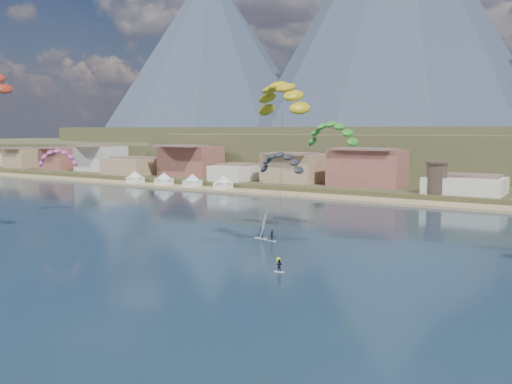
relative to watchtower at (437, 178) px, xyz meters
The scene contains 11 objects.
ground 114.29m from the watchtower, 92.51° to the right, with size 2400.00×2400.00×0.00m, color black.
beach 11.25m from the watchtower, 122.01° to the right, with size 2200.00×12.00×0.90m.
town 45.73m from the watchtower, 169.92° to the left, with size 400.00×24.00×12.00m.
watchtower is the anchor object (origin of this frame).
beach_tents 81.69m from the watchtower, behind, with size 43.40×6.40×5.00m.
kitesurfer_yellow 79.17m from the watchtower, 92.56° to the right, with size 11.97×14.44×27.34m.
kitesurfer_green 57.24m from the watchtower, 95.24° to the right, with size 11.00×16.12×23.05m.
distant_kite_pink 94.56m from the watchtower, 134.60° to the right, with size 9.14×8.22×16.56m.
distant_kite_dark 60.64m from the watchtower, 103.39° to the right, with size 9.07×5.78×16.64m.
windsurfer 69.19m from the watchtower, 100.40° to the right, with size 2.74×3.01×4.69m.
buoy 80.89m from the watchtower, 91.42° to the right, with size 0.69×0.69×0.69m.
Camera 1 is at (42.95, -37.13, 19.04)m, focal length 39.79 mm.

